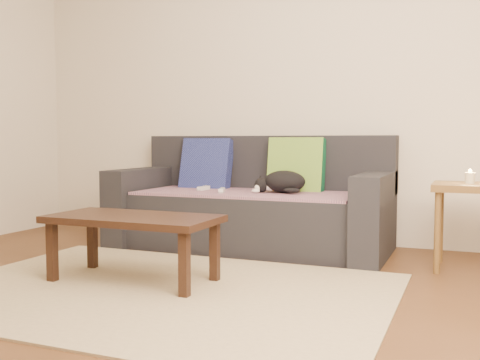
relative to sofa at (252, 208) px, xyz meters
The scene contains 13 objects.
ground 1.60m from the sofa, 90.00° to the right, with size 4.50×4.50×0.00m, color brown.
back_wall 1.08m from the sofa, 90.00° to the left, with size 4.50×0.04×2.60m, color beige.
sofa is the anchor object (origin of this frame).
throw_blanket 0.15m from the sofa, 90.00° to the right, with size 1.66×0.74×0.02m, color #3D284C.
cushion_navy 0.60m from the sofa, 160.61° to the left, with size 0.43×0.11×0.43m, color #12184F.
cushion_green 0.47m from the sofa, 28.97° to the left, with size 0.44×0.11×0.44m, color #0D5734.
cat 0.35m from the sofa, 13.68° to the right, with size 0.42×0.32×0.17m.
wii_remote_a 0.42m from the sofa, 168.31° to the right, with size 0.15×0.04×0.03m, color white.
wii_remote_b 0.30m from the sofa, 129.67° to the right, with size 0.15×0.04×0.03m, color white.
side_table 1.58m from the sofa, ahead, with size 0.45×0.45×0.56m.
candle 1.60m from the sofa, ahead, with size 0.06×0.06×0.09m.
rug 1.45m from the sofa, 90.00° to the right, with size 2.50×1.80×0.01m, color tan.
coffee_table 1.32m from the sofa, 100.51° to the right, with size 0.99×0.49×0.40m.
Camera 1 is at (1.57, -2.48, 0.83)m, focal length 42.00 mm.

